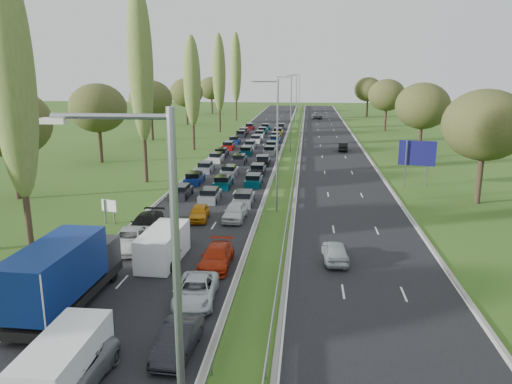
% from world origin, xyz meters
% --- Properties ---
extents(ground, '(260.00, 260.00, 0.00)m').
position_xyz_m(ground, '(4.50, 80.00, 0.00)').
color(ground, '#305219').
rests_on(ground, ground).
extents(near_carriageway, '(10.50, 215.00, 0.04)m').
position_xyz_m(near_carriageway, '(-2.25, 82.50, 0.00)').
color(near_carriageway, black).
rests_on(near_carriageway, ground).
extents(far_carriageway, '(10.50, 215.00, 0.04)m').
position_xyz_m(far_carriageway, '(11.25, 82.50, 0.00)').
color(far_carriageway, black).
rests_on(far_carriageway, ground).
extents(central_reservation, '(2.36, 215.00, 0.32)m').
position_xyz_m(central_reservation, '(4.50, 82.50, 0.55)').
color(central_reservation, gray).
rests_on(central_reservation, ground).
extents(lamp_columns, '(0.18, 140.18, 12.00)m').
position_xyz_m(lamp_columns, '(4.50, 78.00, 6.00)').
color(lamp_columns, gray).
rests_on(lamp_columns, ground).
extents(poplar_row, '(2.80, 127.80, 22.44)m').
position_xyz_m(poplar_row, '(-11.50, 68.17, 12.39)').
color(poplar_row, '#2D2116').
rests_on(poplar_row, ground).
extents(woodland_left, '(8.00, 166.00, 11.10)m').
position_xyz_m(woodland_left, '(-22.00, 62.63, 7.68)').
color(woodland_left, '#2D2116').
rests_on(woodland_left, ground).
extents(woodland_right, '(8.00, 153.00, 11.10)m').
position_xyz_m(woodland_right, '(24.00, 66.67, 7.68)').
color(woodland_right, '#2D2116').
rests_on(woodland_right, ground).
extents(traffic_queue_fill, '(9.03, 68.85, 0.80)m').
position_xyz_m(traffic_queue_fill, '(-2.27, 77.54, 0.44)').
color(traffic_queue_fill, black).
rests_on(traffic_queue_fill, ground).
extents(near_car_2, '(2.76, 5.41, 1.46)m').
position_xyz_m(near_car_2, '(-5.54, 31.76, 0.75)').
color(near_car_2, white).
rests_on(near_car_2, near_carriageway).
extents(near_car_3, '(2.15, 5.08, 1.46)m').
position_xyz_m(near_car_3, '(-5.63, 35.69, 0.75)').
color(near_car_3, black).
rests_on(near_car_3, near_carriageway).
extents(near_car_6, '(2.82, 5.56, 1.51)m').
position_xyz_m(near_car_6, '(-2.26, 15.42, 0.77)').
color(near_car_6, slate).
rests_on(near_car_6, near_carriageway).
extents(near_car_7, '(2.49, 5.43, 1.54)m').
position_xyz_m(near_car_7, '(-2.38, 31.25, 0.79)').
color(near_car_7, '#044441').
rests_on(near_car_7, near_carriageway).
extents(near_car_8, '(1.89, 4.00, 1.32)m').
position_xyz_m(near_car_8, '(-2.06, 39.51, 0.68)').
color(near_car_8, '#C77F0D').
rests_on(near_car_8, near_carriageway).
extents(near_car_9, '(1.68, 4.26, 1.38)m').
position_xyz_m(near_car_9, '(1.48, 18.54, 0.71)').
color(near_car_9, black).
rests_on(near_car_9, near_carriageway).
extents(near_car_10, '(2.51, 4.89, 1.32)m').
position_xyz_m(near_car_10, '(1.15, 23.83, 0.68)').
color(near_car_10, silver).
rests_on(near_car_10, near_carriageway).
extents(near_car_11, '(1.96, 4.77, 1.38)m').
position_xyz_m(near_car_11, '(1.37, 29.05, 0.71)').
color(near_car_11, '#AC240A').
rests_on(near_car_11, near_carriageway).
extents(near_car_12, '(1.95, 4.49, 1.51)m').
position_xyz_m(near_car_12, '(1.04, 39.85, 0.77)').
color(near_car_12, silver).
rests_on(near_car_12, near_carriageway).
extents(far_car_0, '(1.81, 4.19, 1.41)m').
position_xyz_m(far_car_0, '(9.27, 30.91, 0.72)').
color(far_car_0, '#9EA4A7').
rests_on(far_car_0, far_carriageway).
extents(far_car_1, '(1.66, 4.19, 1.35)m').
position_xyz_m(far_car_1, '(13.02, 80.22, 0.70)').
color(far_car_1, black).
rests_on(far_car_1, far_carriageway).
extents(far_car_2, '(2.81, 5.72, 1.56)m').
position_xyz_m(far_car_2, '(9.64, 137.26, 0.80)').
color(far_car_2, slate).
rests_on(far_car_2, far_carriageway).
extents(blue_lorry, '(2.59, 9.34, 3.94)m').
position_xyz_m(blue_lorry, '(-5.70, 22.36, 2.04)').
color(blue_lorry, black).
rests_on(blue_lorry, near_carriageway).
extents(white_van_front, '(2.13, 5.44, 2.19)m').
position_xyz_m(white_van_front, '(-2.45, 15.84, 1.12)').
color(white_van_front, white).
rests_on(white_van_front, near_carriageway).
extents(white_van_rear, '(2.22, 5.65, 2.27)m').
position_xyz_m(white_van_rear, '(-2.37, 29.82, 1.16)').
color(white_van_rear, white).
rests_on(white_van_rear, near_carriageway).
extents(info_sign, '(1.46, 0.55, 2.10)m').
position_xyz_m(info_sign, '(-9.40, 37.65, 1.37)').
color(info_sign, gray).
rests_on(info_sign, ground).
extents(direction_sign, '(3.93, 0.93, 5.20)m').
position_xyz_m(direction_sign, '(19.40, 54.87, 3.57)').
color(direction_sign, gray).
rests_on(direction_sign, ground).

